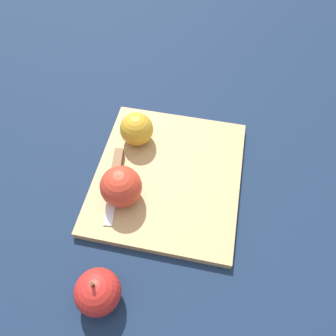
# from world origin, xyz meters

# --- Properties ---
(ground_plane) EXTENTS (4.00, 4.00, 0.00)m
(ground_plane) POSITION_xyz_m (0.00, 0.00, 0.00)
(ground_plane) COLOR #14233D
(cutting_board) EXTENTS (0.33, 0.31, 0.02)m
(cutting_board) POSITION_xyz_m (0.00, 0.00, 0.01)
(cutting_board) COLOR tan
(cutting_board) RESTS_ON ground_plane
(apple_half_left) EXTENTS (0.07, 0.07, 0.07)m
(apple_half_left) POSITION_xyz_m (-0.08, -0.07, 0.05)
(apple_half_left) COLOR gold
(apple_half_left) RESTS_ON cutting_board
(apple_half_right) EXTENTS (0.07, 0.07, 0.07)m
(apple_half_right) POSITION_xyz_m (0.06, -0.08, 0.05)
(apple_half_right) COLOR red
(apple_half_right) RESTS_ON cutting_board
(knife) EXTENTS (0.16, 0.02, 0.02)m
(knife) POSITION_xyz_m (0.01, -0.10, 0.02)
(knife) COLOR silver
(knife) RESTS_ON cutting_board
(apple_whole) EXTENTS (0.07, 0.07, 0.08)m
(apple_whole) POSITION_xyz_m (0.23, -0.08, 0.04)
(apple_whole) COLOR red
(apple_whole) RESTS_ON ground_plane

